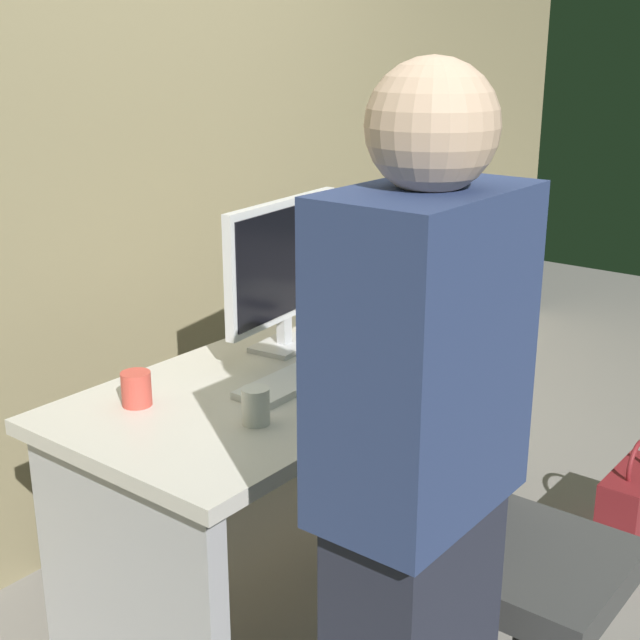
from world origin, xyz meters
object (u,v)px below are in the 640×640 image
at_px(office_chair, 507,567).
at_px(cup_by_monitor, 136,389).
at_px(monitor, 284,266).
at_px(cup_near_keyboard, 256,406).
at_px(desk, 307,439).
at_px(mouse, 364,342).
at_px(cell_phone, 440,338).
at_px(handbag, 632,504).
at_px(book_stack, 374,307).
at_px(person_at_desk, 417,508).
at_px(keyboard, 300,377).

height_order(office_chair, cup_by_monitor, office_chair).
relative_size(monitor, cup_near_keyboard, 5.82).
xyz_separation_m(desk, mouse, (0.23, -0.04, 0.25)).
distance_m(cell_phone, handbag, 0.94).
height_order(cup_by_monitor, book_stack, same).
height_order(mouse, handbag, mouse).
xyz_separation_m(person_at_desk, monitor, (0.69, 0.90, 0.18)).
distance_m(mouse, cell_phone, 0.25).
distance_m(office_chair, monitor, 1.06).
bearing_deg(monitor, mouse, -52.14).
relative_size(cup_near_keyboard, cell_phone, 0.64).
xyz_separation_m(desk, monitor, (0.08, 0.15, 0.49)).
bearing_deg(cup_near_keyboard, office_chair, -62.82).
height_order(desk, person_at_desk, person_at_desk).
distance_m(cup_near_keyboard, handbag, 1.56).
xyz_separation_m(cup_near_keyboard, book_stack, (0.87, 0.25, -0.00)).
relative_size(desk, cup_near_keyboard, 16.25).
height_order(monitor, mouse, monitor).
bearing_deg(book_stack, cell_phone, -98.39).
height_order(person_at_desk, keyboard, person_at_desk).
bearing_deg(book_stack, cup_by_monitor, 176.01).
xyz_separation_m(desk, cell_phone, (0.44, -0.18, 0.24)).
bearing_deg(desk, book_stack, 11.68).
xyz_separation_m(mouse, handbag, (0.69, -0.65, -0.64)).
bearing_deg(cup_by_monitor, book_stack, -3.99).
bearing_deg(monitor, handbag, -45.08).
height_order(desk, cup_near_keyboard, cup_near_keyboard).
distance_m(desk, mouse, 0.34).
bearing_deg(mouse, office_chair, -116.24).
bearing_deg(person_at_desk, handbag, 2.33).
relative_size(person_at_desk, book_stack, 7.18).
xyz_separation_m(keyboard, book_stack, (0.58, 0.16, 0.03)).
bearing_deg(mouse, keyboard, -177.04).
xyz_separation_m(desk, keyboard, (-0.10, -0.06, 0.24)).
relative_size(office_chair, mouse, 9.40).
height_order(desk, book_stack, book_stack).
bearing_deg(cup_near_keyboard, cup_by_monitor, 108.31).
xyz_separation_m(monitor, handbag, (0.84, -0.84, -0.88)).
relative_size(desk, handbag, 3.99).
bearing_deg(cup_by_monitor, handbag, -31.30).
distance_m(office_chair, keyboard, 0.73).
height_order(desk, cell_phone, cell_phone).
bearing_deg(mouse, desk, 170.12).
distance_m(cup_by_monitor, cell_phone, 0.99).
bearing_deg(mouse, cell_phone, -34.61).
bearing_deg(handbag, book_stack, 119.16).
bearing_deg(book_stack, handbag, -60.84).
relative_size(cup_by_monitor, cell_phone, 0.62).
relative_size(desk, cell_phone, 10.47).
relative_size(monitor, book_stack, 2.37).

